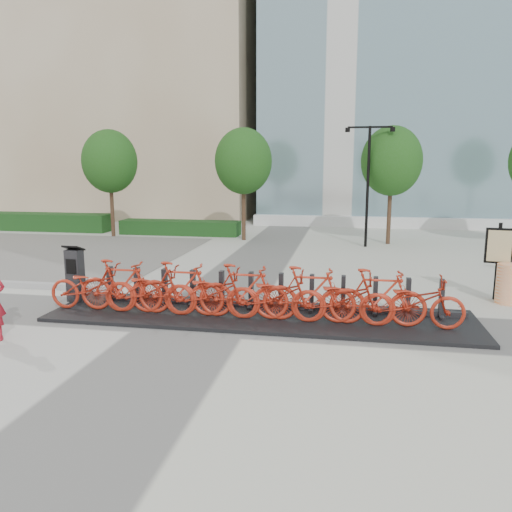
% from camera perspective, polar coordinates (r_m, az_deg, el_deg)
% --- Properties ---
extents(ground, '(120.00, 120.00, 0.00)m').
position_cam_1_polar(ground, '(11.46, -6.33, -7.08)').
color(ground, beige).
extents(tan_building, '(26.00, 16.00, 30.00)m').
position_cam_1_polar(tan_building, '(42.80, -18.58, 25.54)').
color(tan_building, beige).
rests_on(tan_building, ground).
extents(gravel_patch, '(14.00, 14.00, 0.00)m').
position_cam_1_polar(gravel_patch, '(22.15, -26.35, 0.39)').
color(gravel_patch, '#505050').
rests_on(gravel_patch, ground).
extents(hedge_a, '(10.00, 1.40, 0.90)m').
position_cam_1_polar(hedge_a, '(29.64, -25.19, 3.61)').
color(hedge_a, '#183A16').
rests_on(hedge_a, ground).
extents(hedge_b, '(6.00, 1.20, 0.70)m').
position_cam_1_polar(hedge_b, '(25.23, -8.66, 3.23)').
color(hedge_b, '#183A16').
rests_on(hedge_b, ground).
extents(tree_0, '(2.60, 2.60, 5.10)m').
position_cam_1_polar(tree_0, '(25.10, -16.37, 10.32)').
color(tree_0, '#4A3222').
rests_on(tree_0, ground).
extents(tree_1, '(2.60, 2.60, 5.10)m').
position_cam_1_polar(tree_1, '(22.95, -1.44, 10.76)').
color(tree_1, '#4A3222').
rests_on(tree_1, ground).
extents(tree_2, '(2.60, 2.60, 5.10)m').
position_cam_1_polar(tree_2, '(22.53, 15.24, 10.42)').
color(tree_2, '#4A3222').
rests_on(tree_2, ground).
extents(streetlamp, '(2.00, 0.20, 5.00)m').
position_cam_1_polar(streetlamp, '(21.48, 12.71, 9.33)').
color(streetlamp, black).
rests_on(streetlamp, ground).
extents(dock_pad, '(9.60, 2.40, 0.08)m').
position_cam_1_polar(dock_pad, '(11.44, 0.40, -6.84)').
color(dock_pad, black).
rests_on(dock_pad, ground).
extents(dock_rail_posts, '(8.02, 0.50, 0.85)m').
position_cam_1_polar(dock_rail_posts, '(11.75, 1.09, -4.02)').
color(dock_rail_posts, black).
rests_on(dock_rail_posts, dock_pad).
extents(bike_0, '(2.08, 0.73, 1.09)m').
position_cam_1_polar(bike_0, '(12.24, -18.23, -3.38)').
color(bike_0, '#AA2714').
rests_on(bike_0, dock_pad).
extents(bike_1, '(2.02, 0.57, 1.21)m').
position_cam_1_polar(bike_1, '(11.90, -15.19, -3.30)').
color(bike_1, '#AA2714').
rests_on(bike_1, dock_pad).
extents(bike_2, '(2.08, 0.73, 1.09)m').
position_cam_1_polar(bike_2, '(11.62, -11.96, -3.78)').
color(bike_2, '#AA2714').
rests_on(bike_2, dock_pad).
extents(bike_3, '(2.02, 0.57, 1.21)m').
position_cam_1_polar(bike_3, '(11.36, -8.60, -3.69)').
color(bike_3, '#AA2714').
rests_on(bike_3, dock_pad).
extents(bike_4, '(2.08, 0.73, 1.09)m').
position_cam_1_polar(bike_4, '(11.16, -5.09, -4.18)').
color(bike_4, '#AA2714').
rests_on(bike_4, dock_pad).
extents(bike_5, '(2.02, 0.57, 1.21)m').
position_cam_1_polar(bike_5, '(10.98, -1.46, -4.06)').
color(bike_5, '#AA2714').
rests_on(bike_5, dock_pad).
extents(bike_6, '(2.08, 0.73, 1.09)m').
position_cam_1_polar(bike_6, '(10.88, 2.27, -4.54)').
color(bike_6, '#AA2714').
rests_on(bike_6, dock_pad).
extents(bike_7, '(2.02, 0.57, 1.21)m').
position_cam_1_polar(bike_7, '(10.79, 6.07, -4.38)').
color(bike_7, '#AA2714').
rests_on(bike_7, dock_pad).
extents(bike_8, '(2.08, 0.73, 1.09)m').
position_cam_1_polar(bike_8, '(10.78, 9.89, -4.83)').
color(bike_8, '#AA2714').
rests_on(bike_8, dock_pad).
extents(bike_9, '(2.02, 0.57, 1.21)m').
position_cam_1_polar(bike_9, '(10.78, 13.74, -4.63)').
color(bike_9, '#AA2714').
rests_on(bike_9, dock_pad).
extents(bike_10, '(2.08, 0.73, 1.09)m').
position_cam_1_polar(bike_10, '(10.87, 17.53, -5.03)').
color(bike_10, '#AA2714').
rests_on(bike_10, dock_pad).
extents(kiosk, '(0.45, 0.38, 1.42)m').
position_cam_1_polar(kiosk, '(13.15, -19.97, -1.96)').
color(kiosk, black).
rests_on(kiosk, dock_pad).
extents(construction_barrel, '(0.67, 0.67, 1.01)m').
position_cam_1_polar(construction_barrel, '(13.93, 26.77, -2.86)').
color(construction_barrel, orange).
rests_on(construction_barrel, ground).
extents(map_sign, '(0.66, 0.21, 1.99)m').
position_cam_1_polar(map_sign, '(14.09, 25.99, 0.71)').
color(map_sign, black).
rests_on(map_sign, ground).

